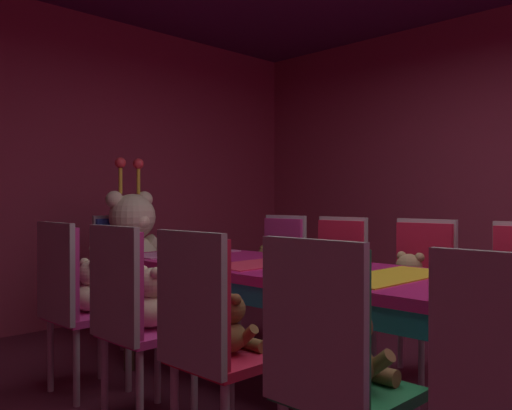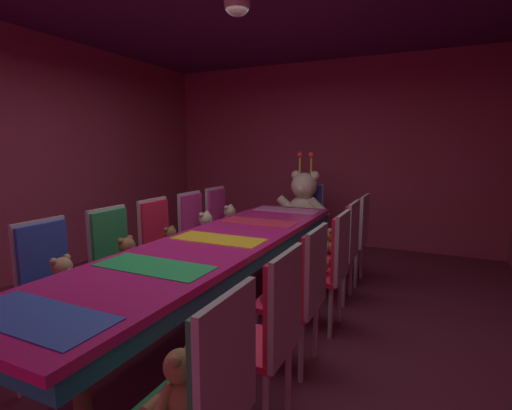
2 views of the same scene
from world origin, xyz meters
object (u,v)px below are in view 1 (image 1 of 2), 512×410
object	(u,v)px
chair_right_4	(336,272)
throne_chair	(121,264)
chair_left_3	(205,326)
banquet_table	(390,294)
teddy_left_3	(231,327)
teddy_right_4	(324,277)
chair_left_2	(327,356)
teddy_left_2	(353,351)
teddy_left_4	(153,302)
chair_left_4	(128,305)
chair_left_5	(69,291)
chair_right_3	(420,280)
teddy_right_5	(266,268)
teddy_left_5	(93,289)
chair_right_5	(279,265)
teddy_right_3	(409,283)
king_teddy_bear	(133,244)

from	to	relation	value
chair_right_4	throne_chair	distance (m)	1.71
chair_left_3	throne_chair	xyz separation A→B (m)	(0.88, 2.11, 0.00)
banquet_table	teddy_left_3	size ratio (longest dim) A/B	13.69
chair_left_3	teddy_right_4	size ratio (longest dim) A/B	3.56
chair_left_2	banquet_table	bearing A→B (deg)	18.46
teddy_left_2	teddy_left_4	distance (m)	1.22
chair_left_2	throne_chair	world-z (taller)	same
teddy_left_2	teddy_left_3	distance (m)	0.61
chair_left_4	teddy_left_2	bearing A→B (deg)	-83.34
chair_left_2	chair_left_5	world-z (taller)	same
chair_left_2	chair_left_3	size ratio (longest dim) A/B	1.00
teddy_left_2	teddy_left_4	size ratio (longest dim) A/B	0.92
chair_left_3	throne_chair	size ratio (longest dim) A/B	1.00
chair_right_4	teddy_right_4	world-z (taller)	chair_right_4
banquet_table	throne_chair	xyz separation A→B (m)	(0.00, 2.43, -0.06)
chair_right_3	teddy_right_5	distance (m)	1.21
teddy_left_5	chair_right_5	world-z (taller)	chair_right_5
chair_left_4	chair_left_3	bearing A→B (deg)	-91.61
teddy_right_3	chair_right_5	bearing A→B (deg)	-95.74
teddy_left_4	throne_chair	size ratio (longest dim) A/B	0.34
teddy_left_3	teddy_left_4	size ratio (longest dim) A/B	0.82
chair_right_4	teddy_right_5	bearing A→B (deg)	-76.43
banquet_table	king_teddy_bear	world-z (taller)	king_teddy_bear
banquet_table	chair_right_4	bearing A→B (deg)	48.20
teddy_right_3	teddy_left_5	bearing A→B (deg)	-39.21
banquet_table	teddy_right_3	xyz separation A→B (m)	(0.73, 0.32, -0.06)
teddy_left_4	throne_chair	world-z (taller)	throne_chair
teddy_left_3	teddy_left_4	distance (m)	0.61
chair_left_5	chair_right_3	size ratio (longest dim) A/B	1.00
teddy_left_2	teddy_left_5	xyz separation A→B (m)	(-0.01, 1.81, 0.01)
teddy_right_3	chair_right_4	xyz separation A→B (m)	(0.11, 0.63, -0.00)
chair_right_3	chair_left_5	bearing A→B (deg)	-34.24
teddy_left_2	teddy_right_5	xyz separation A→B (m)	(1.43, 1.80, 0.00)
chair_left_3	teddy_right_3	xyz separation A→B (m)	(1.62, -0.00, 0.00)
banquet_table	king_teddy_bear	xyz separation A→B (m)	(0.00, 2.25, 0.11)
chair_right_3	teddy_left_5	bearing A→B (deg)	-36.57
chair_right_5	king_teddy_bear	world-z (taller)	king_teddy_bear
teddy_left_3	teddy_left_5	bearing A→B (deg)	89.81
chair_left_2	chair_right_5	xyz separation A→B (m)	(1.72, 1.80, 0.00)
teddy_left_3	teddy_right_3	size ratio (longest dim) A/B	0.80
chair_left_2	chair_left_4	bearing A→B (deg)	89.91
teddy_right_4	teddy_right_5	world-z (taller)	teddy_right_5
chair_right_4	teddy_right_4	xyz separation A→B (m)	(-0.14, 0.00, -0.03)
teddy_right_5	throne_chair	xyz separation A→B (m)	(-0.71, 0.92, 0.01)
teddy_left_4	teddy_right_3	xyz separation A→B (m)	(1.45, -0.61, 0.00)
banquet_table	chair_left_2	distance (m)	0.92
teddy_left_3	teddy_left_4	world-z (taller)	teddy_left_4
chair_left_4	chair_left_5	distance (m)	0.59
teddy_left_3	king_teddy_bear	world-z (taller)	king_teddy_bear
chair_right_3	teddy_right_5	world-z (taller)	chair_right_3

